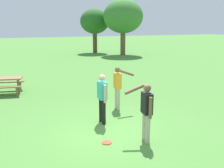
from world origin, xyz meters
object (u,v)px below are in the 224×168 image
(person_catcher, at_px, (146,108))
(tree_far_right, at_px, (123,17))
(tree_broad_center, at_px, (95,22))
(picnic_table_near, at_px, (3,82))
(person_bystander, at_px, (102,95))
(person_thrower, at_px, (118,85))
(frisbee, at_px, (107,143))

(person_catcher, bearing_deg, tree_far_right, 66.75)
(tree_broad_center, bearing_deg, picnic_table_near, -122.52)
(person_bystander, relative_size, tree_far_right, 0.29)
(tree_broad_center, bearing_deg, person_bystander, -108.44)
(picnic_table_near, height_order, tree_broad_center, tree_broad_center)
(person_catcher, bearing_deg, person_thrower, 81.22)
(picnic_table_near, bearing_deg, tree_broad_center, 57.48)
(person_catcher, bearing_deg, person_bystander, 108.92)
(tree_broad_center, bearing_deg, frisbee, -108.30)
(picnic_table_near, bearing_deg, person_thrower, -45.65)
(frisbee, height_order, picnic_table_near, picnic_table_near)
(tree_broad_center, height_order, tree_far_right, tree_far_right)
(person_bystander, height_order, frisbee, person_bystander)
(person_thrower, xyz_separation_m, frisbee, (-1.50, -2.63, -0.95))
(picnic_table_near, relative_size, tree_broad_center, 0.40)
(person_bystander, distance_m, tree_broad_center, 22.08)
(person_bystander, distance_m, picnic_table_near, 6.06)
(person_thrower, distance_m, person_bystander, 1.57)
(person_bystander, height_order, picnic_table_near, person_bystander)
(picnic_table_near, bearing_deg, person_bystander, -60.67)
(tree_broad_center, xyz_separation_m, tree_far_right, (2.01, -3.19, 0.50))
(person_catcher, xyz_separation_m, tree_far_right, (8.33, 19.40, 2.99))
(person_thrower, height_order, frisbee, person_thrower)
(person_bystander, height_order, tree_broad_center, tree_broad_center)
(tree_far_right, bearing_deg, tree_broad_center, 122.16)
(frisbee, bearing_deg, person_thrower, 60.35)
(person_bystander, relative_size, frisbee, 5.98)
(tree_far_right, bearing_deg, person_bystander, -116.93)
(person_thrower, height_order, person_catcher, same)
(frisbee, relative_size, tree_broad_center, 0.06)
(person_catcher, height_order, tree_far_right, tree_far_right)
(tree_broad_center, distance_m, tree_far_right, 3.80)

